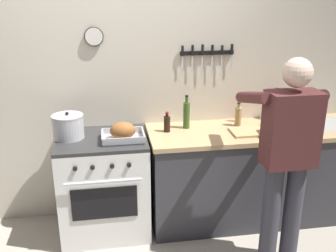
# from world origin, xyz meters

# --- Properties ---
(wall_back) EXTENTS (6.00, 0.13, 2.60)m
(wall_back) POSITION_xyz_m (0.00, 1.35, 1.30)
(wall_back) COLOR beige
(wall_back) RESTS_ON ground
(counter_block) EXTENTS (2.03, 0.65, 0.90)m
(counter_block) POSITION_xyz_m (1.21, 0.99, 0.46)
(counter_block) COLOR #38383D
(counter_block) RESTS_ON ground
(stove) EXTENTS (0.76, 0.67, 0.90)m
(stove) POSITION_xyz_m (-0.22, 0.99, 0.45)
(stove) COLOR white
(stove) RESTS_ON ground
(person_cook) EXTENTS (0.51, 0.63, 1.66)m
(person_cook) POSITION_xyz_m (1.15, 0.34, 0.95)
(person_cook) COLOR #383842
(person_cook) RESTS_ON ground
(roasting_pan) EXTENTS (0.35, 0.26, 0.16)m
(roasting_pan) POSITION_xyz_m (-0.04, 0.91, 0.97)
(roasting_pan) COLOR #B7B7BC
(roasting_pan) RESTS_ON stove
(stock_pot) EXTENTS (0.26, 0.26, 0.23)m
(stock_pot) POSITION_xyz_m (-0.49, 1.04, 1.00)
(stock_pot) COLOR #B7B7BC
(stock_pot) RESTS_ON stove
(cutting_board) EXTENTS (0.36, 0.24, 0.02)m
(cutting_board) POSITION_xyz_m (1.08, 0.90, 0.91)
(cutting_board) COLOR tan
(cutting_board) RESTS_ON counter_block
(bottle_olive_oil) EXTENTS (0.06, 0.06, 0.31)m
(bottle_olive_oil) POSITION_xyz_m (0.54, 1.12, 1.03)
(bottle_olive_oil) COLOR #385623
(bottle_olive_oil) RESTS_ON counter_block
(bottle_vinegar) EXTENTS (0.06, 0.06, 0.22)m
(bottle_vinegar) POSITION_xyz_m (1.02, 1.10, 0.99)
(bottle_vinegar) COLOR #997F4C
(bottle_vinegar) RESTS_ON counter_block
(bottle_soy_sauce) EXTENTS (0.06, 0.06, 0.18)m
(bottle_soy_sauce) POSITION_xyz_m (0.35, 1.05, 0.98)
(bottle_soy_sauce) COLOR black
(bottle_soy_sauce) RESTS_ON counter_block
(bottle_wine_red) EXTENTS (0.07, 0.07, 0.31)m
(bottle_wine_red) POSITION_xyz_m (1.43, 1.22, 1.03)
(bottle_wine_red) COLOR #47141E
(bottle_wine_red) RESTS_ON counter_block
(bottle_cooking_oil) EXTENTS (0.07, 0.07, 0.25)m
(bottle_cooking_oil) POSITION_xyz_m (1.36, 1.02, 1.00)
(bottle_cooking_oil) COLOR gold
(bottle_cooking_oil) RESTS_ON counter_block
(bottle_hot_sauce) EXTENTS (0.04, 0.04, 0.18)m
(bottle_hot_sauce) POSITION_xyz_m (1.07, 1.22, 0.97)
(bottle_hot_sauce) COLOR red
(bottle_hot_sauce) RESTS_ON counter_block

